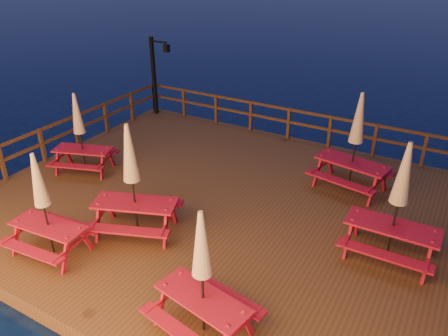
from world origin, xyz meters
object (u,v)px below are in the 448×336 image
(lamp_post, at_px, (157,69))
(picnic_table_2, at_px, (43,204))
(picnic_table_0, at_px, (355,141))
(picnic_table_1, at_px, (202,273))

(lamp_post, distance_m, picnic_table_2, 8.90)
(picnic_table_0, height_order, picnic_table_1, picnic_table_0)
(picnic_table_0, xyz_separation_m, picnic_table_2, (-4.87, -6.08, -0.18))
(lamp_post, relative_size, picnic_table_1, 1.21)
(picnic_table_0, height_order, picnic_table_2, picnic_table_0)
(picnic_table_1, bearing_deg, picnic_table_2, -172.11)
(picnic_table_2, bearing_deg, lamp_post, 107.49)
(lamp_post, height_order, picnic_table_0, lamp_post)
(lamp_post, xyz_separation_m, picnic_table_2, (3.37, -8.22, -0.54))
(picnic_table_0, relative_size, picnic_table_2, 1.15)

